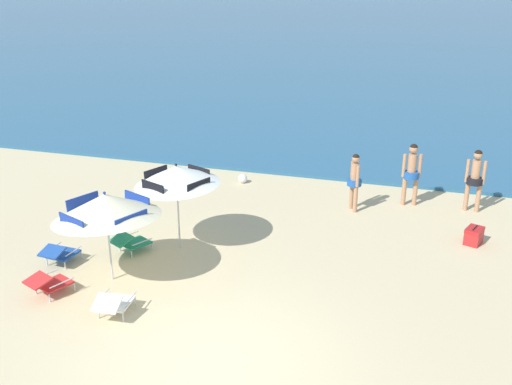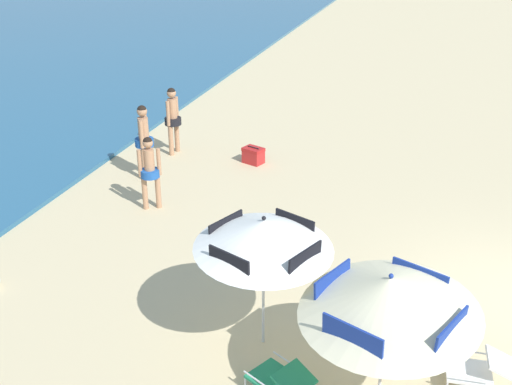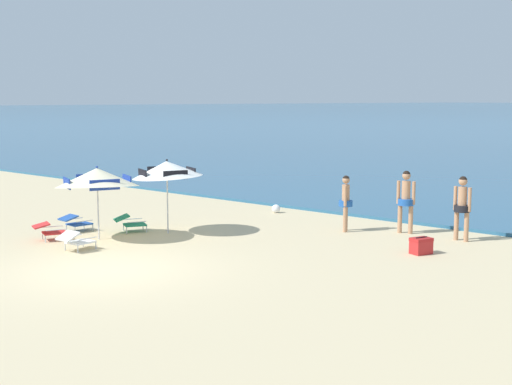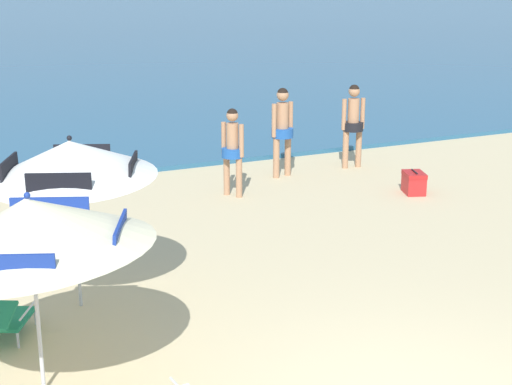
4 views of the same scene
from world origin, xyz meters
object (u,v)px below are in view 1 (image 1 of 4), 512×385
(lounge_chair_under_umbrella, at_px, (114,303))
(person_standing_beside, at_px, (412,170))
(lounge_chair_spare_folded, at_px, (60,253))
(beach_ball, at_px, (243,179))
(beach_umbrella_striped_second, at_px, (176,175))
(person_wading_in, at_px, (475,176))
(cooler_box, at_px, (474,236))
(lounge_chair_beside_umbrella, at_px, (49,283))
(lounge_chair_facing_sea, at_px, (131,242))
(person_standing_near_shore, at_px, (355,178))
(beach_umbrella_striped_main, at_px, (106,206))

(lounge_chair_under_umbrella, bearing_deg, person_standing_beside, 56.24)
(lounge_chair_spare_folded, height_order, beach_ball, lounge_chair_spare_folded)
(lounge_chair_under_umbrella, bearing_deg, beach_umbrella_striped_second, 90.15)
(beach_umbrella_striped_second, relative_size, person_wading_in, 1.59)
(lounge_chair_under_umbrella, xyz_separation_m, cooler_box, (6.64, 5.36, -0.07))
(lounge_chair_beside_umbrella, xyz_separation_m, person_wading_in, (8.31, 7.22, 0.73))
(lounge_chair_facing_sea, bearing_deg, cooler_box, 20.52)
(lounge_chair_under_umbrella, height_order, person_standing_beside, person_standing_beside)
(person_standing_near_shore, xyz_separation_m, person_standing_beside, (1.44, 0.86, 0.10))
(lounge_chair_beside_umbrella, bearing_deg, beach_umbrella_striped_main, 47.05)
(lounge_chair_under_umbrella, bearing_deg, person_wading_in, 48.46)
(beach_umbrella_striped_second, xyz_separation_m, person_standing_beside, (5.01, 4.44, -0.79))
(lounge_chair_spare_folded, xyz_separation_m, beach_ball, (2.18, 6.35, -0.14))
(lounge_chair_spare_folded, distance_m, person_standing_near_shore, 7.75)
(lounge_chair_facing_sea, xyz_separation_m, person_standing_near_shore, (4.56, 4.13, 0.65))
(beach_umbrella_striped_main, distance_m, lounge_chair_facing_sea, 1.90)
(cooler_box, bearing_deg, lounge_chair_facing_sea, -159.48)
(beach_umbrella_striped_second, xyz_separation_m, person_standing_near_shore, (3.57, 3.58, -0.89))
(lounge_chair_facing_sea, relative_size, person_standing_beside, 0.57)
(beach_umbrella_striped_second, height_order, lounge_chair_spare_folded, beach_umbrella_striped_second)
(lounge_chair_beside_umbrella, bearing_deg, beach_ball, 78.00)
(lounge_chair_under_umbrella, distance_m, lounge_chair_beside_umbrella, 1.67)
(lounge_chair_facing_sea, distance_m, person_standing_near_shore, 6.19)
(lounge_chair_under_umbrella, height_order, lounge_chair_facing_sea, lounge_chair_under_umbrella)
(beach_umbrella_striped_main, distance_m, beach_ball, 6.82)
(beach_umbrella_striped_main, distance_m, lounge_chair_spare_folded, 2.04)
(beach_ball, bearing_deg, cooler_box, -20.44)
(beach_umbrella_striped_main, relative_size, beach_umbrella_striped_second, 1.13)
(beach_umbrella_striped_second, height_order, lounge_chair_beside_umbrella, beach_umbrella_striped_second)
(beach_umbrella_striped_main, bearing_deg, cooler_box, 29.07)
(beach_umbrella_striped_main, bearing_deg, person_standing_beside, 47.26)
(person_wading_in, xyz_separation_m, beach_ball, (-6.70, 0.33, -0.86))
(person_standing_beside, distance_m, beach_ball, 5.13)
(beach_umbrella_striped_second, bearing_deg, beach_ball, 90.33)
(lounge_chair_facing_sea, height_order, cooler_box, lounge_chair_facing_sea)
(beach_umbrella_striped_second, relative_size, lounge_chair_beside_umbrella, 2.81)
(lounge_chair_under_umbrella, relative_size, lounge_chair_beside_umbrella, 0.94)
(lounge_chair_beside_umbrella, xyz_separation_m, person_standing_near_shore, (5.20, 6.33, 0.65))
(person_standing_near_shore, bearing_deg, lounge_chair_facing_sea, -137.87)
(beach_umbrella_striped_main, relative_size, lounge_chair_spare_folded, 3.50)
(lounge_chair_spare_folded, bearing_deg, beach_umbrella_striped_second, 34.98)
(person_wading_in, height_order, cooler_box, person_wading_in)
(person_wading_in, bearing_deg, lounge_chair_spare_folded, -145.87)
(lounge_chair_spare_folded, xyz_separation_m, person_standing_near_shore, (5.78, 5.13, 0.65))
(lounge_chair_spare_folded, relative_size, person_wading_in, 0.52)
(lounge_chair_under_umbrella, bearing_deg, lounge_chair_spare_folded, 145.88)
(beach_umbrella_striped_second, xyz_separation_m, cooler_box, (6.65, 2.31, -1.62))
(beach_umbrella_striped_main, xyz_separation_m, person_standing_beside, (5.77, 6.24, -0.65))
(person_standing_beside, bearing_deg, cooler_box, -52.29)
(cooler_box, relative_size, beach_ball, 2.08)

